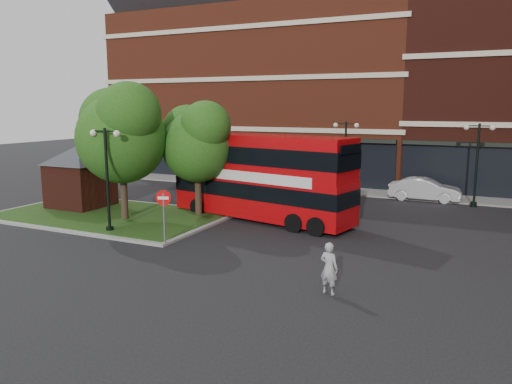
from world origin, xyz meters
The scene contains 15 objects.
ground centered at (0.00, 0.00, 0.00)m, with size 120.00×120.00×0.00m, color black.
pavement_far centered at (0.00, 16.50, 0.06)m, with size 44.00×3.00×0.12m, color slate.
terrace_far_left centered at (-8.00, 24.00, 7.00)m, with size 26.00×12.00×14.00m, color maroon.
traffic_island centered at (-8.00, 3.00, 0.07)m, with size 12.60×7.60×0.15m.
kiosk centered at (-11.00, 4.00, 2.32)m, with size 6.51×6.51×3.60m.
tree_island_west centered at (-6.60, 2.58, 4.79)m, with size 5.40×4.71×7.21m.
tree_island_east centered at (-3.58, 5.06, 4.24)m, with size 4.46×3.90×6.29m.
lamp_island centered at (-5.50, 0.20, 2.83)m, with size 1.72×0.36×5.00m.
lamp_far_left centered at (2.00, 14.50, 2.83)m, with size 1.72×0.36×5.00m.
lamp_far_right centered at (10.00, 14.50, 2.83)m, with size 1.72×0.36×5.00m.
bus centered at (-0.19, 5.91, 2.60)m, with size 10.63×4.49×3.96m.
woman centered at (6.33, -2.88, 0.86)m, with size 0.63×0.41×1.72m, color #9B9B9E.
car_silver centered at (-2.98, 14.50, 0.67)m, with size 1.57×3.91×1.33m, color silver.
car_white centered at (7.05, 15.33, 0.73)m, with size 1.54×4.42×1.46m, color silver.
no_entry_sign centered at (-1.80, -0.50, 1.75)m, with size 0.66×0.26×2.45m.
Camera 1 is at (10.81, -17.76, 6.00)m, focal length 35.00 mm.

